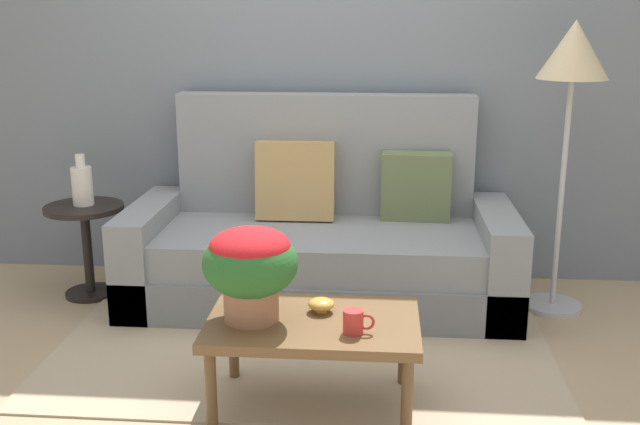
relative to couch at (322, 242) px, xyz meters
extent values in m
plane|color=tan|center=(-0.04, -0.69, -0.34)|extent=(14.00, 14.00, 0.00)
cube|color=slate|center=(-0.04, 0.48, 0.98)|extent=(6.40, 0.12, 2.63)
cube|color=tan|center=(-0.04, -0.60, -0.33)|extent=(2.47, 1.71, 0.01)
cube|color=slate|center=(0.00, -0.08, -0.22)|extent=(2.19, 0.93, 0.25)
cube|color=gray|center=(0.00, -0.11, 0.01)|extent=(1.77, 0.84, 0.20)
cube|color=gray|center=(0.00, 0.30, 0.36)|extent=(1.77, 0.17, 0.94)
cube|color=gray|center=(-1.00, -0.08, -0.06)|extent=(0.21, 0.93, 0.57)
cube|color=gray|center=(0.99, -0.08, -0.06)|extent=(0.21, 0.93, 0.57)
cube|color=tan|center=(-0.17, 0.13, 0.34)|extent=(0.46, 0.22, 0.48)
cube|color=#607047|center=(0.54, 0.15, 0.31)|extent=(0.41, 0.17, 0.41)
cylinder|color=brown|center=(-0.33, -1.51, -0.16)|extent=(0.05, 0.05, 0.36)
cylinder|color=brown|center=(0.45, -1.51, -0.16)|extent=(0.05, 0.05, 0.36)
cylinder|color=brown|center=(-0.33, -1.05, -0.16)|extent=(0.05, 0.05, 0.36)
cylinder|color=brown|center=(0.45, -1.05, -0.16)|extent=(0.05, 0.05, 0.36)
cube|color=brown|center=(0.06, -1.28, 0.04)|extent=(0.88, 0.57, 0.04)
cylinder|color=black|center=(-1.38, -0.08, -0.33)|extent=(0.30, 0.30, 0.03)
cylinder|color=black|center=(-1.38, -0.08, -0.06)|extent=(0.05, 0.05, 0.50)
cylinder|color=black|center=(-1.38, -0.08, 0.20)|extent=(0.45, 0.45, 0.03)
cylinder|color=#B2B2B7|center=(1.32, -0.07, -0.32)|extent=(0.33, 0.33, 0.03)
cylinder|color=#B2B2B7|center=(1.32, -0.07, 0.32)|extent=(0.03, 0.03, 1.27)
cone|color=#C6B289|center=(1.32, -0.07, 1.11)|extent=(0.37, 0.37, 0.30)
cylinder|color=#A36B4C|center=(-0.19, -1.30, 0.14)|extent=(0.23, 0.23, 0.16)
ellipsoid|color=#286028|center=(-0.19, -1.30, 0.31)|extent=(0.39, 0.39, 0.28)
ellipsoid|color=red|center=(-0.19, -1.30, 0.38)|extent=(0.33, 0.33, 0.15)
cylinder|color=red|center=(0.23, -1.40, 0.11)|extent=(0.08, 0.08, 0.10)
torus|color=red|center=(0.29, -1.40, 0.11)|extent=(0.07, 0.01, 0.07)
cylinder|color=gold|center=(0.09, -1.20, 0.08)|extent=(0.05, 0.05, 0.02)
ellipsoid|color=gold|center=(0.09, -1.20, 0.10)|extent=(0.11, 0.11, 0.05)
cylinder|color=silver|center=(-1.39, -0.07, 0.33)|extent=(0.12, 0.12, 0.22)
cylinder|color=silver|center=(-1.39, -0.07, 0.47)|extent=(0.05, 0.05, 0.07)
camera|label=1|loc=(0.32, -4.14, 1.31)|focal=41.94mm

